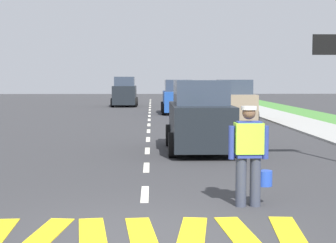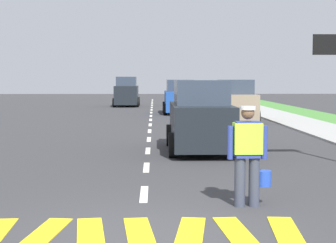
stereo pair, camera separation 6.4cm
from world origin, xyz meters
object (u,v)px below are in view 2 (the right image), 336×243
Objects in this scene: car_parked_far at (235,102)px; road_worker at (249,151)px; car_oncoming_third at (127,93)px; car_outgoing_ahead at (200,118)px; car_outgoing_far at (180,98)px.

road_worker is at bearing -97.78° from car_parked_far.
car_oncoming_third is 26.25m from car_outgoing_ahead.
road_worker is at bearing -88.20° from car_outgoing_ahead.
road_worker is 6.89m from car_outgoing_ahead.
car_outgoing_ahead is (3.48, -26.02, -0.09)m from car_oncoming_third.
car_parked_far is at bearing 76.41° from car_outgoing_ahead.
road_worker is at bearing -89.95° from car_outgoing_far.
car_oncoming_third is at bearing 112.52° from car_outgoing_far.
car_outgoing_far is at bearing 90.05° from road_worker.
car_outgoing_far is at bearing 89.35° from car_outgoing_ahead.
car_outgoing_ahead is (-2.66, -11.00, 0.00)m from car_parked_far.
road_worker is 33.11m from car_oncoming_third.
car_outgoing_far reaches higher than road_worker.
car_oncoming_third is 16.22m from car_parked_far.
road_worker is 24.04m from car_outgoing_far.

